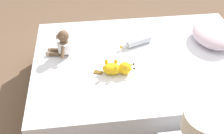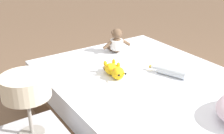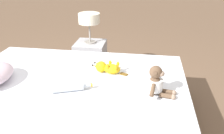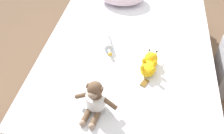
{
  "view_description": "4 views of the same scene",
  "coord_description": "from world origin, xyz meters",
  "px_view_note": "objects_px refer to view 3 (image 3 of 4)",
  "views": [
    {
      "loc": [
        1.78,
        -0.52,
        1.82
      ],
      "look_at": [
        0.18,
        -0.32,
        0.49
      ],
      "focal_mm": 42.45,
      "sensor_mm": 36.0,
      "label": 1
    },
    {
      "loc": [
        1.32,
        1.38,
        1.41
      ],
      "look_at": [
        0.18,
        -0.32,
        0.49
      ],
      "focal_mm": 45.46,
      "sensor_mm": 36.0,
      "label": 2
    },
    {
      "loc": [
        -1.72,
        -0.61,
        1.39
      ],
      "look_at": [
        0.18,
        -0.32,
        0.49
      ],
      "focal_mm": 38.0,
      "sensor_mm": 36.0,
      "label": 3
    },
    {
      "loc": [
        0.14,
        -1.63,
        1.75
      ],
      "look_at": [
        -0.08,
        -0.38,
        0.51
      ],
      "focal_mm": 40.2,
      "sensor_mm": 36.0,
      "label": 4
    }
  ],
  "objects_px": {
    "plush_monkey": "(156,83)",
    "plush_yellow_creature": "(107,68)",
    "glass_bottle": "(69,87)",
    "nightstand": "(91,59)",
    "bedside_lamp": "(89,19)",
    "bed": "(74,101)"
  },
  "relations": [
    {
      "from": "nightstand",
      "to": "bedside_lamp",
      "type": "relative_size",
      "value": 1.19
    },
    {
      "from": "plush_monkey",
      "to": "bedside_lamp",
      "type": "height_order",
      "value": "bedside_lamp"
    },
    {
      "from": "plush_monkey",
      "to": "bed",
      "type": "bearing_deg",
      "value": 79.86
    },
    {
      "from": "bedside_lamp",
      "to": "plush_monkey",
      "type": "bearing_deg",
      "value": -144.76
    },
    {
      "from": "plush_yellow_creature",
      "to": "glass_bottle",
      "type": "height_order",
      "value": "plush_yellow_creature"
    },
    {
      "from": "bed",
      "to": "nightstand",
      "type": "xyz_separation_m",
      "value": [
        0.97,
        0.08,
        0.0
      ]
    },
    {
      "from": "bedside_lamp",
      "to": "glass_bottle",
      "type": "bearing_deg",
      "value": -174.64
    },
    {
      "from": "bed",
      "to": "bedside_lamp",
      "type": "bearing_deg",
      "value": 4.41
    },
    {
      "from": "plush_monkey",
      "to": "plush_yellow_creature",
      "type": "bearing_deg",
      "value": 53.87
    },
    {
      "from": "nightstand",
      "to": "bedside_lamp",
      "type": "height_order",
      "value": "bedside_lamp"
    },
    {
      "from": "plush_monkey",
      "to": "bedside_lamp",
      "type": "bearing_deg",
      "value": 35.24
    },
    {
      "from": "bed",
      "to": "bedside_lamp",
      "type": "xyz_separation_m",
      "value": [
        0.97,
        0.08,
        0.51
      ]
    },
    {
      "from": "plush_yellow_creature",
      "to": "nightstand",
      "type": "bearing_deg",
      "value": 23.99
    },
    {
      "from": "plush_monkey",
      "to": "plush_yellow_creature",
      "type": "xyz_separation_m",
      "value": [
        0.31,
        0.43,
        -0.05
      ]
    },
    {
      "from": "plush_monkey",
      "to": "nightstand",
      "type": "relative_size",
      "value": 0.67
    },
    {
      "from": "plush_yellow_creature",
      "to": "glass_bottle",
      "type": "distance_m",
      "value": 0.44
    },
    {
      "from": "glass_bottle",
      "to": "bed",
      "type": "bearing_deg",
      "value": 10.29
    },
    {
      "from": "nightstand",
      "to": "bedside_lamp",
      "type": "bearing_deg",
      "value": 90.0
    },
    {
      "from": "glass_bottle",
      "to": "plush_yellow_creature",
      "type": "bearing_deg",
      "value": -33.22
    },
    {
      "from": "bed",
      "to": "glass_bottle",
      "type": "relative_size",
      "value": 6.44
    },
    {
      "from": "bed",
      "to": "plush_yellow_creature",
      "type": "bearing_deg",
      "value": -56.1
    },
    {
      "from": "glass_bottle",
      "to": "bedside_lamp",
      "type": "bearing_deg",
      "value": 5.36
    }
  ]
}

